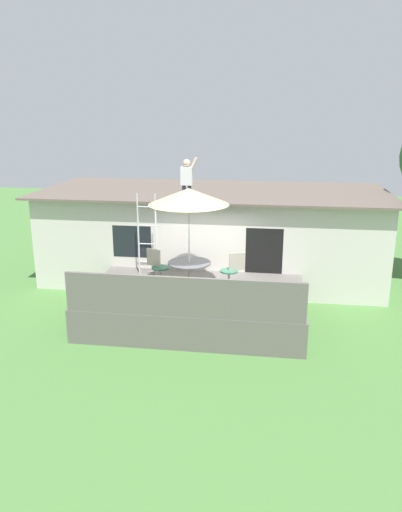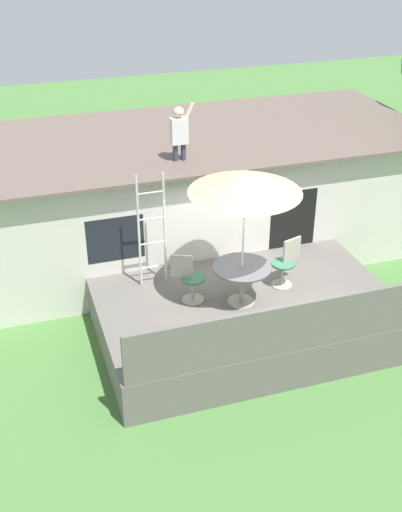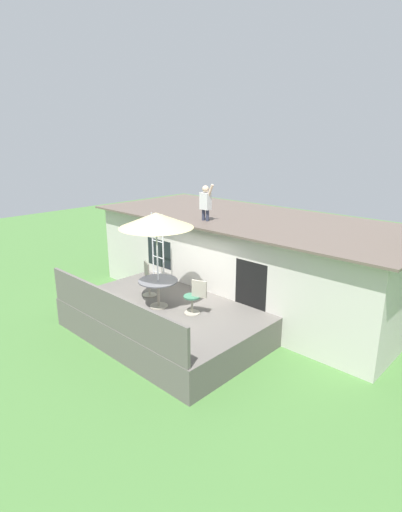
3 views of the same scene
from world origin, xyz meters
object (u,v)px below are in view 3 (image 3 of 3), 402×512
(step_ladder, at_px, (158,249))
(patio_chair_right, at_px, (195,297))
(patio_chair_left, at_px, (148,279))
(patio_umbrella, at_px, (156,220))
(person_figure, at_px, (206,201))
(patio_table, at_px, (158,286))

(step_ladder, xyz_separation_m, patio_chair_right, (2.33, -0.80, -0.64))
(patio_chair_left, distance_m, patio_chair_right, 1.88)
(patio_chair_left, bearing_deg, patio_umbrella, -0.00)
(patio_umbrella, distance_m, step_ladder, 2.15)
(patio_chair_left, bearing_deg, step_ladder, 143.30)
(person_figure, xyz_separation_m, patio_chair_right, (1.45, -1.96, -2.08))
(step_ladder, distance_m, person_figure, 2.05)
(patio_chair_right, bearing_deg, patio_chair_left, -19.29)
(step_ladder, distance_m, patio_chair_left, 1.11)
(step_ladder, height_order, person_figure, person_figure)
(step_ladder, relative_size, patio_chair_right, 2.39)
(step_ladder, height_order, patio_chair_left, step_ladder)
(patio_umbrella, xyz_separation_m, step_ladder, (-1.32, 1.14, -1.25))
(patio_chair_right, bearing_deg, patio_table, 0.00)
(patio_umbrella, bearing_deg, step_ladder, 139.31)
(patio_chair_left, bearing_deg, person_figure, 100.27)
(step_ladder, bearing_deg, patio_chair_left, -59.47)
(patio_chair_left, height_order, patio_chair_right, same)
(patio_chair_right, bearing_deg, person_figure, -72.01)
(patio_table, distance_m, person_figure, 3.05)
(person_figure, bearing_deg, patio_umbrella, -79.19)
(person_figure, distance_m, patio_chair_left, 2.88)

